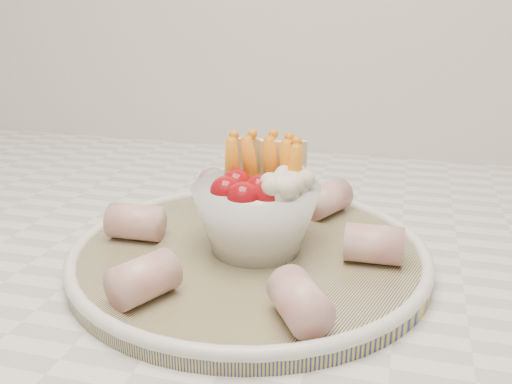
# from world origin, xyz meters

# --- Properties ---
(serving_platter) EXTENTS (0.41, 0.41, 0.02)m
(serving_platter) POSITION_xyz_m (-0.02, 1.35, 0.93)
(serving_platter) COLOR navy
(serving_platter) RESTS_ON kitchen_counter
(veggie_bowl) EXTENTS (0.12, 0.12, 0.10)m
(veggie_bowl) POSITION_xyz_m (-0.02, 1.36, 0.98)
(veggie_bowl) COLOR silver
(veggie_bowl) RESTS_ON serving_platter
(cured_meat_rolls) EXTENTS (0.28, 0.28, 0.04)m
(cured_meat_rolls) POSITION_xyz_m (-0.02, 1.35, 0.95)
(cured_meat_rolls) COLOR #BA5555
(cured_meat_rolls) RESTS_ON serving_platter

